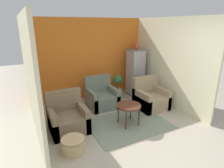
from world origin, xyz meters
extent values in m
plane|color=#B2A893|center=(0.00, 0.00, 0.00)|extent=(20.00, 20.00, 0.00)
cube|color=orange|center=(0.00, 3.17, 1.26)|extent=(3.81, 0.06, 2.53)
cube|color=beige|center=(-1.88, 1.57, 1.26)|extent=(0.06, 3.14, 2.53)
cube|color=beige|center=(1.88, 1.57, 1.26)|extent=(0.06, 3.14, 2.53)
cube|color=gray|center=(0.14, 0.98, 0.01)|extent=(1.90, 1.40, 0.01)
cylinder|color=#512D1E|center=(0.14, 0.98, 0.49)|extent=(0.58, 0.58, 0.04)
cylinder|color=#512D1E|center=(-0.04, 0.80, 0.24)|extent=(0.04, 0.04, 0.47)
cylinder|color=#512D1E|center=(0.32, 0.80, 0.24)|extent=(0.04, 0.04, 0.47)
cylinder|color=#512D1E|center=(-0.04, 1.16, 0.24)|extent=(0.04, 0.04, 0.47)
cylinder|color=#512D1E|center=(0.32, 1.16, 0.24)|extent=(0.04, 0.04, 0.47)
cube|color=#7A664C|center=(-1.22, 1.37, 0.19)|extent=(0.81, 0.79, 0.39)
cube|color=#7A664C|center=(-1.22, 1.70, 0.64)|extent=(0.81, 0.14, 0.49)
cube|color=#7A664C|center=(-1.57, 1.37, 0.28)|extent=(0.12, 0.79, 0.56)
cube|color=#7A664C|center=(-0.88, 1.37, 0.28)|extent=(0.12, 0.79, 0.56)
cube|color=#9E896B|center=(1.22, 1.46, 0.19)|extent=(0.81, 0.79, 0.39)
cube|color=#9E896B|center=(1.22, 1.79, 0.64)|extent=(0.81, 0.14, 0.49)
cube|color=#9E896B|center=(0.88, 1.46, 0.28)|extent=(0.12, 0.79, 0.56)
cube|color=#9E896B|center=(1.57, 1.46, 0.28)|extent=(0.12, 0.79, 0.56)
cube|color=slate|center=(0.00, 2.20, 0.19)|extent=(0.81, 0.79, 0.39)
cube|color=slate|center=(0.00, 2.52, 0.64)|extent=(0.81, 0.14, 0.49)
cube|color=slate|center=(-0.35, 2.20, 0.28)|extent=(0.12, 0.79, 0.56)
cube|color=slate|center=(0.34, 2.20, 0.28)|extent=(0.12, 0.79, 0.56)
cube|color=slate|center=(1.45, 2.64, 0.04)|extent=(0.50, 0.50, 0.07)
cube|color=#A8A8AD|center=(1.45, 2.64, 0.79)|extent=(0.47, 0.47, 1.44)
cube|color=slate|center=(1.45, 2.64, 1.53)|extent=(0.49, 0.49, 0.03)
ellipsoid|color=#D14C2D|center=(1.45, 2.64, 1.65)|extent=(0.13, 0.17, 0.21)
sphere|color=#D14C2D|center=(1.45, 2.62, 1.77)|extent=(0.11, 0.11, 0.11)
cone|color=gold|center=(1.45, 2.57, 1.76)|extent=(0.05, 0.05, 0.05)
cone|color=#D14C2D|center=(1.45, 2.72, 1.63)|extent=(0.07, 0.14, 0.18)
cylinder|color=beige|center=(0.81, 2.71, 0.13)|extent=(0.30, 0.30, 0.25)
cylinder|color=brown|center=(0.81, 2.71, 0.37)|extent=(0.04, 0.04, 0.24)
sphere|color=#337038|center=(0.81, 2.71, 0.60)|extent=(0.30, 0.30, 0.30)
sphere|color=#337038|center=(0.73, 2.74, 0.55)|extent=(0.18, 0.18, 0.18)
sphere|color=#337038|center=(0.89, 2.69, 0.56)|extent=(0.17, 0.17, 0.17)
cylinder|color=tan|center=(-1.34, 0.59, 0.14)|extent=(0.44, 0.44, 0.28)
cylinder|color=#957E57|center=(-1.34, 0.59, 0.27)|extent=(0.46, 0.46, 0.02)
camera|label=1|loc=(-2.09, -2.44, 2.34)|focal=30.00mm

